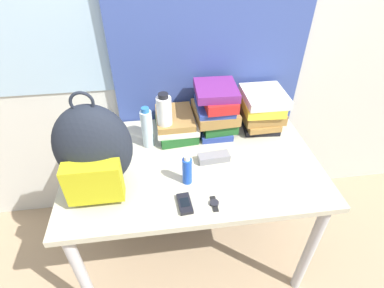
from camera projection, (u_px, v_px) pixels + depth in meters
The scene contains 13 objects.
wall_back at pixel (179, 18), 1.48m from camera, with size 6.00×0.06×2.50m.
curtain_blue at pixel (211, 20), 1.45m from camera, with size 1.02×0.04×2.50m.
desk at pixel (192, 173), 1.50m from camera, with size 1.20×0.76×0.72m.
backpack at pixel (94, 150), 1.21m from camera, with size 0.31×0.26×0.45m.
book_stack_left at pixel (176, 124), 1.59m from camera, with size 0.22×0.28×0.12m.
book_stack_center at pixel (216, 109), 1.56m from camera, with size 0.23×0.25×0.26m.
book_stack_right at pixel (262, 109), 1.60m from camera, with size 0.22×0.24×0.21m.
water_bottle at pixel (147, 128), 1.47m from camera, with size 0.06×0.06×0.22m.
sports_bottle at pixel (165, 120), 1.48m from camera, with size 0.07×0.07×0.28m.
sunscreen_bottle at pixel (187, 170), 1.29m from camera, with size 0.04×0.04×0.15m.
cell_phone at pixel (185, 204), 1.22m from camera, with size 0.06×0.11×0.02m.
sunglasses_case at pixel (214, 158), 1.43m from camera, with size 0.15×0.07×0.04m.
wristwatch at pixel (214, 203), 1.23m from camera, with size 0.04×0.08×0.01m.
Camera 1 is at (-0.15, -0.69, 1.68)m, focal length 28.00 mm.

